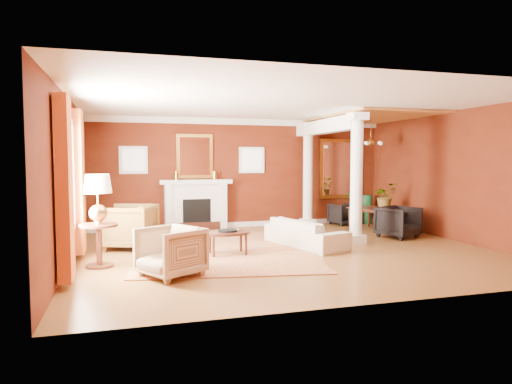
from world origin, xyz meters
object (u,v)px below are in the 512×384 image
object	(u,v)px
sofa	(306,228)
side_table	(98,204)
armchair_leopard	(128,224)
armchair_stripe	(171,249)
coffee_table	(228,234)
dining_table	(384,213)

from	to	relation	value
sofa	side_table	size ratio (longest dim) A/B	1.25
armchair_leopard	armchair_stripe	distance (m)	2.59
side_table	armchair_stripe	bearing A→B (deg)	-42.11
sofa	armchair_leopard	bearing A→B (deg)	60.58
armchair_stripe	coffee_table	world-z (taller)	armchair_stripe
armchair_stripe	side_table	distance (m)	1.60
coffee_table	dining_table	world-z (taller)	dining_table
sofa	armchair_leopard	distance (m)	3.63
dining_table	armchair_stripe	bearing A→B (deg)	97.99
armchair_stripe	dining_table	distance (m)	6.37
coffee_table	dining_table	distance (m)	4.72
armchair_stripe	coffee_table	distance (m)	1.79
side_table	dining_table	size ratio (longest dim) A/B	0.95
coffee_table	armchair_leopard	bearing A→B (deg)	146.73
armchair_stripe	dining_table	xyz separation A→B (m)	(5.59, 3.06, 0.03)
armchair_stripe	side_table	bearing A→B (deg)	-163.07
sofa	armchair_stripe	distance (m)	3.41
armchair_leopard	dining_table	bearing A→B (deg)	116.11
armchair_leopard	armchair_stripe	world-z (taller)	armchair_leopard
armchair_stripe	dining_table	bearing A→B (deg)	87.70
side_table	dining_table	xyz separation A→B (m)	(6.68, 2.07, -0.60)
sofa	armchair_leopard	world-z (taller)	armchair_leopard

